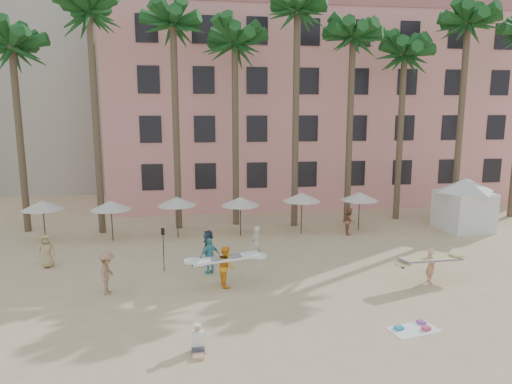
{
  "coord_description": "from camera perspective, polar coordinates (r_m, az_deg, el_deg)",
  "views": [
    {
      "loc": [
        -4.0,
        -15.95,
        7.95
      ],
      "look_at": [
        -0.9,
        6.0,
        4.0
      ],
      "focal_mm": 32.0,
      "sensor_mm": 36.0,
      "label": 1
    }
  ],
  "objects": [
    {
      "name": "seated_man",
      "position": [
        16.08,
        -7.26,
        -18.26
      ],
      "size": [
        0.43,
        0.75,
        0.97
      ],
      "color": "#3F3F4C",
      "rests_on": "ground"
    },
    {
      "name": "palm_row",
      "position": [
        31.68,
        0.27,
        19.22
      ],
      "size": [
        44.4,
        5.4,
        16.3
      ],
      "color": "brown",
      "rests_on": "ground"
    },
    {
      "name": "umbrella_row",
      "position": [
        29.02,
        -5.9,
        -1.12
      ],
      "size": [
        22.5,
        2.7,
        2.73
      ],
      "color": "#332B23",
      "rests_on": "ground"
    },
    {
      "name": "beachgoers",
      "position": [
        23.97,
        -7.29,
        -7.06
      ],
      "size": [
        18.44,
        9.14,
        1.93
      ],
      "color": "#2D394F",
      "rests_on": "ground"
    },
    {
      "name": "paddle",
      "position": [
        23.34,
        -11.52,
        -6.38
      ],
      "size": [
        0.18,
        0.04,
        2.23
      ],
      "color": "black",
      "rests_on": "ground"
    },
    {
      "name": "carrier_yellow",
      "position": [
        22.99,
        21.0,
        -8.3
      ],
      "size": [
        3.4,
        1.61,
        1.66
      ],
      "color": "tan",
      "rests_on": "ground"
    },
    {
      "name": "beach_towel",
      "position": [
        18.53,
        19.15,
        -15.8
      ],
      "size": [
        1.97,
        1.36,
        0.14
      ],
      "color": "white",
      "rests_on": "ground"
    },
    {
      "name": "pink_hotel",
      "position": [
        43.37,
        6.78,
        10.1
      ],
      "size": [
        35.0,
        14.0,
        16.0
      ],
      "primitive_type": "cube",
      "color": "pink",
      "rests_on": "ground"
    },
    {
      "name": "ground",
      "position": [
        18.27,
        5.65,
        -15.75
      ],
      "size": [
        120.0,
        120.0,
        0.0
      ],
      "primitive_type": "plane",
      "color": "#D1B789",
      "rests_on": "ground"
    },
    {
      "name": "cabana",
      "position": [
        33.75,
        24.62,
        -0.87
      ],
      "size": [
        4.93,
        4.93,
        3.5
      ],
      "color": "silver",
      "rests_on": "ground"
    },
    {
      "name": "carrier_white",
      "position": [
        21.15,
        -3.76,
        -9.1
      ],
      "size": [
        3.12,
        1.05,
        1.89
      ],
      "color": "#FF9D1A",
      "rests_on": "ground"
    }
  ]
}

